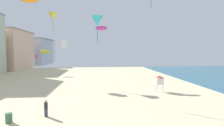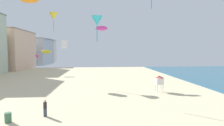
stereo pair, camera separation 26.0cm
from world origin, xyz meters
TOP-DOWN VIEW (x-y plane):
  - boardwalk_hotel_far at (-31.62, 55.44)m, footprint 14.65×18.50m
  - boardwalk_hotel_distant at (-31.62, 77.59)m, footprint 18.15×19.22m
  - boardwalk_hotel_furthest at (-31.62, 98.37)m, footprint 11.20×17.47m
  - kite_flyer at (-3.19, 6.59)m, footprint 0.34×0.34m
  - lifeguard_stand at (11.56, 15.85)m, footprint 1.10×1.10m
  - beach_trash_bin at (-6.06, 5.36)m, footprint 0.56×0.56m
  - kite_yellow_parafoil at (-12.76, 39.39)m, footprint 2.75×0.76m
  - kite_magenta_delta at (-12.07, 30.37)m, footprint 0.94×0.94m
  - kite_cyan_delta at (1.83, 14.11)m, footprint 1.57×1.57m
  - kite_white_box at (-4.22, 21.97)m, footprint 0.92×0.92m
  - kite_yellow_delta at (-7.42, 27.16)m, footprint 1.73×1.73m
  - kite_magenta_parafoil at (2.62, 24.17)m, footprint 2.39×0.66m

SIDE VIEW (x-z plane):
  - beach_trash_bin at x=-6.06m, z-range 0.00..0.90m
  - kite_flyer at x=-3.19m, z-range 0.10..1.74m
  - lifeguard_stand at x=11.56m, z-range 0.56..3.11m
  - kite_magenta_delta at x=-12.07m, z-range 4.09..6.23m
  - boardwalk_hotel_distant at x=-31.62m, z-range 0.01..12.61m
  - kite_yellow_parafoil at x=-12.76m, z-range 5.81..6.88m
  - boardwalk_hotel_furthest at x=-31.62m, z-range 0.01..13.84m
  - boardwalk_hotel_far at x=-31.62m, z-range 0.01..14.11m
  - kite_white_box at x=-4.22m, z-range 6.96..8.41m
  - kite_cyan_delta at x=1.83m, z-range 8.85..12.43m
  - kite_magenta_parafoil at x=2.62m, z-range 10.52..11.45m
  - kite_yellow_delta at x=-7.42m, z-range 11.83..15.76m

